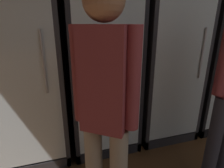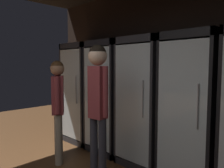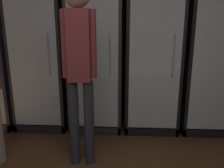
# 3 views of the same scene
# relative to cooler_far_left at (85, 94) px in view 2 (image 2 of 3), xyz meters

# --- Properties ---
(wall_back) EXTENTS (6.00, 0.06, 2.80)m
(wall_back) POSITION_rel_cooler_far_left_xyz_m (1.99, 0.33, 0.47)
(wall_back) COLOR black
(wall_back) RESTS_ON ground
(cooler_far_left) EXTENTS (0.69, 0.66, 1.91)m
(cooler_far_left) POSITION_rel_cooler_far_left_xyz_m (0.00, 0.00, 0.00)
(cooler_far_left) COLOR #2B2B30
(cooler_far_left) RESTS_ON ground
(cooler_left) EXTENTS (0.69, 0.66, 1.91)m
(cooler_left) POSITION_rel_cooler_far_left_xyz_m (0.75, -0.00, 0.01)
(cooler_left) COLOR black
(cooler_left) RESTS_ON ground
(cooler_center) EXTENTS (0.69, 0.66, 1.91)m
(cooler_center) POSITION_rel_cooler_far_left_xyz_m (1.49, -0.00, 0.00)
(cooler_center) COLOR #2B2B30
(cooler_center) RESTS_ON ground
(cooler_right) EXTENTS (0.69, 0.66, 1.91)m
(cooler_right) POSITION_rel_cooler_far_left_xyz_m (2.24, -0.00, -0.00)
(cooler_right) COLOR black
(cooler_right) RESTS_ON ground
(shopper_near) EXTENTS (0.32, 0.23, 1.74)m
(shopper_near) POSITION_rel_cooler_far_left_xyz_m (1.46, -0.96, 0.20)
(shopper_near) COLOR #2D2D38
(shopper_near) RESTS_ON ground
(shopper_far) EXTENTS (0.33, 0.28, 1.56)m
(shopper_far) POSITION_rel_cooler_far_left_xyz_m (0.55, -0.96, 0.02)
(shopper_far) COLOR gray
(shopper_far) RESTS_ON ground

